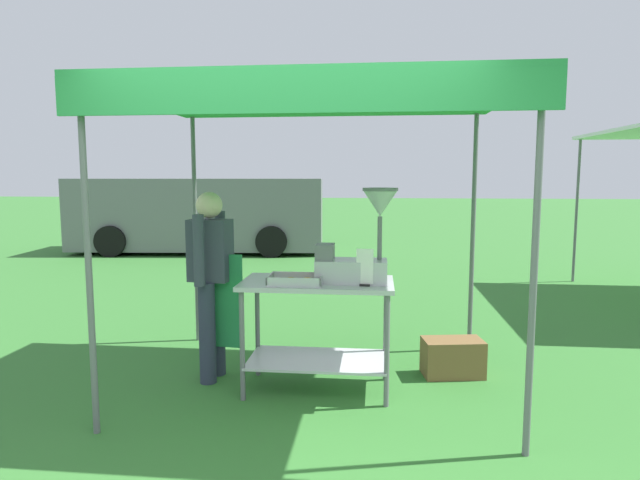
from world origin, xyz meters
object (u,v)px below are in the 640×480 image
vendor (212,275)px  supply_crate (453,357)px  stall_canopy (319,104)px  donut_tray (296,281)px  donut_cart (317,312)px  donut_fryer (359,247)px  van_grey (201,214)px  menu_sign (365,270)px

vendor → supply_crate: 2.21m
stall_canopy → supply_crate: 2.45m
stall_canopy → donut_tray: bearing=-123.2°
donut_cart → vendor: vendor is taller
donut_fryer → stall_canopy: bearing=161.0°
van_grey → donut_fryer: bearing=-63.7°
donut_cart → supply_crate: bearing=20.9°
donut_cart → donut_fryer: 0.62m
menu_sign → donut_fryer: bearing=111.1°
donut_fryer → menu_sign: bearing=-68.9°
stall_canopy → menu_sign: 1.35m
donut_fryer → menu_sign: (0.05, -0.14, -0.15)m
donut_fryer → van_grey: size_ratio=0.13×
donut_tray → van_grey: 8.79m
donut_tray → supply_crate: 1.61m
vendor → donut_tray: bearing=-20.2°
donut_tray → van_grey: size_ratio=0.07×
donut_cart → supply_crate: (1.14, 0.44, -0.49)m
menu_sign → van_grey: van_grey is taller
supply_crate → vendor: bearing=-172.1°
stall_canopy → vendor: bearing=176.6°
donut_tray → vendor: (-0.77, 0.28, -0.02)m
donut_tray → donut_fryer: donut_fryer is taller
menu_sign → donut_cart: bearing=158.1°
donut_cart → supply_crate: 1.32m
stall_canopy → van_grey: 8.75m
stall_canopy → menu_sign: bearing=-33.4°
donut_fryer → menu_sign: size_ratio=2.60×
donut_cart → menu_sign: size_ratio=4.23×
stall_canopy → donut_tray: 1.40m
donut_fryer → donut_cart: bearing=177.5°
stall_canopy → van_grey: (-3.60, 7.85, -1.42)m
menu_sign → van_grey: bearing=116.2°
supply_crate → van_grey: bearing=122.3°
donut_tray → supply_crate: (1.29, 0.57, -0.76)m
donut_cart → vendor: 0.96m
stall_canopy → donut_tray: stall_canopy is taller
stall_canopy → vendor: (-0.92, 0.05, -1.40)m
stall_canopy → donut_cart: size_ratio=2.50×
stall_canopy → donut_tray: size_ratio=7.22×
vendor → donut_fryer: bearing=-7.6°
stall_canopy → vendor: 1.68m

